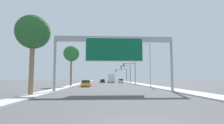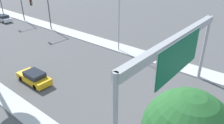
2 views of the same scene
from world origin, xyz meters
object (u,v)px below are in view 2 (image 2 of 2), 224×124
traffic_light_mid_block (16,2)px  street_lamp_right (118,17)px  car_near_left (34,77)px  traffic_light_near_intersection (43,8)px  sign_gantry (178,51)px  car_far_left (3,18)px

traffic_light_mid_block → street_lamp_right: (0.89, -27.22, 1.04)m
car_near_left → street_lamp_right: bearing=-7.4°
traffic_light_near_intersection → traffic_light_mid_block: traffic_light_near_intersection is taller
street_lamp_right → sign_gantry: bearing=-122.7°
traffic_light_near_intersection → sign_gantry: bearing=-103.7°
car_far_left → traffic_light_near_intersection: (2.08, -13.10, 3.79)m
sign_gantry → street_lamp_right: 15.36m
traffic_light_near_intersection → car_far_left: bearing=99.0°
sign_gantry → car_far_left: (5.25, 43.23, -5.58)m
traffic_light_near_intersection → car_near_left: bearing=-129.1°
car_near_left → traffic_light_mid_block: traffic_light_mid_block is taller
traffic_light_near_intersection → street_lamp_right: size_ratio=0.73×
traffic_light_near_intersection → street_lamp_right: street_lamp_right is taller
car_near_left → traffic_light_mid_block: 28.67m
traffic_light_mid_block → traffic_light_near_intersection: bearing=-90.3°
car_near_left → car_far_left: 30.43m
sign_gantry → car_far_left: size_ratio=3.74×
car_near_left → traffic_light_mid_block: bearing=63.6°
car_far_left → traffic_light_mid_block: 5.29m
car_near_left → traffic_light_near_intersection: traffic_light_near_intersection is taller
car_far_left → traffic_light_near_intersection: traffic_light_near_intersection is taller
car_far_left → street_lamp_right: (3.03, -30.32, 4.75)m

